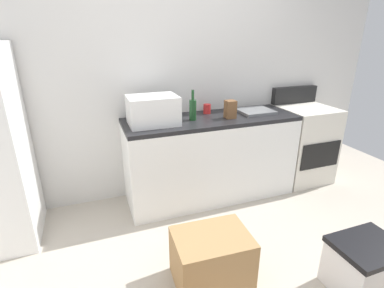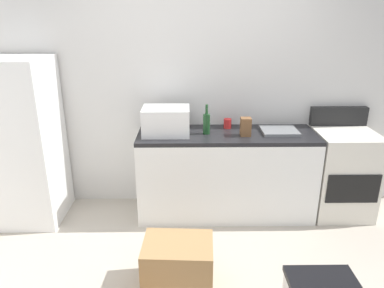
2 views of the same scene
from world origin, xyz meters
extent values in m
plane|color=#B2A899|center=(0.00, 0.00, 0.00)|extent=(6.00, 6.00, 0.00)
cube|color=silver|center=(0.00, 1.55, 1.30)|extent=(5.00, 0.10, 2.60)
cube|color=white|center=(0.30, 1.20, 0.43)|extent=(1.80, 0.60, 0.86)
cube|color=black|center=(0.30, 1.20, 0.88)|extent=(1.80, 0.60, 0.04)
cube|color=silver|center=(1.52, 1.20, 0.45)|extent=(0.60, 0.60, 0.90)
cube|color=black|center=(1.52, 0.90, 0.42)|extent=(0.52, 0.02, 0.30)
cube|color=black|center=(1.52, 1.46, 1.00)|extent=(0.60, 0.08, 0.20)
cube|color=white|center=(-0.31, 1.18, 1.04)|extent=(0.46, 0.34, 0.27)
cube|color=slate|center=(0.83, 1.22, 0.92)|extent=(0.36, 0.32, 0.03)
cylinder|color=#193F1E|center=(0.09, 1.19, 1.00)|extent=(0.07, 0.07, 0.20)
cylinder|color=#193F1E|center=(0.09, 1.19, 1.15)|extent=(0.03, 0.03, 0.10)
cylinder|color=red|center=(0.32, 1.37, 0.95)|extent=(0.08, 0.08, 0.10)
cube|color=brown|center=(0.47, 1.12, 0.99)|extent=(0.10, 0.10, 0.18)
cube|color=#A37A4C|center=(-0.18, 0.07, 0.20)|extent=(0.56, 0.43, 0.39)
cube|color=silver|center=(0.79, -0.35, 0.17)|extent=(0.44, 0.34, 0.34)
cube|color=black|center=(0.79, -0.35, 0.36)|extent=(0.46, 0.36, 0.04)
camera|label=1|loc=(-0.88, -1.43, 1.71)|focal=27.16mm
camera|label=2|loc=(-0.10, -2.24, 2.04)|focal=33.74mm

